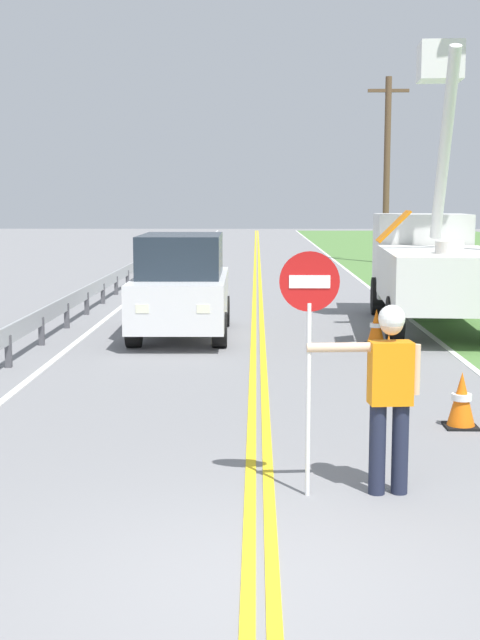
% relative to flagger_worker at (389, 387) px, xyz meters
% --- Properties ---
extents(ground_plane, '(160.00, 160.00, 0.00)m').
position_rel_flagger_worker_xyz_m(ground_plane, '(-1.22, -2.10, -1.05)').
color(ground_plane, gray).
extents(centerline_yellow_left, '(0.11, 110.00, 0.01)m').
position_rel_flagger_worker_xyz_m(centerline_yellow_left, '(-1.31, 17.90, -1.04)').
color(centerline_yellow_left, yellow).
rests_on(centerline_yellow_left, ground).
extents(centerline_yellow_right, '(0.11, 110.00, 0.01)m').
position_rel_flagger_worker_xyz_m(centerline_yellow_right, '(-1.13, 17.90, -1.04)').
color(centerline_yellow_right, yellow).
rests_on(centerline_yellow_right, ground).
extents(edge_line_right, '(0.12, 110.00, 0.01)m').
position_rel_flagger_worker_xyz_m(edge_line_right, '(2.38, 17.90, -1.04)').
color(edge_line_right, silver).
rests_on(edge_line_right, ground).
extents(edge_line_left, '(0.12, 110.00, 0.01)m').
position_rel_flagger_worker_xyz_m(edge_line_left, '(-4.82, 17.90, -1.04)').
color(edge_line_left, silver).
rests_on(edge_line_left, ground).
extents(flagger_worker, '(1.08, 0.27, 1.83)m').
position_rel_flagger_worker_xyz_m(flagger_worker, '(0.00, 0.00, 0.00)').
color(flagger_worker, '#1E2338').
rests_on(flagger_worker, ground).
extents(stop_sign_paddle, '(0.56, 0.04, 2.33)m').
position_rel_flagger_worker_xyz_m(stop_sign_paddle, '(-0.77, -0.07, 0.66)').
color(stop_sign_paddle, silver).
rests_on(stop_sign_paddle, ground).
extents(utility_bucket_truck, '(3.01, 6.93, 6.10)m').
position_rel_flagger_worker_xyz_m(utility_bucket_truck, '(2.66, 11.48, 0.39)').
color(utility_bucket_truck, silver).
rests_on(utility_bucket_truck, ground).
extents(oncoming_suv_nearest, '(1.97, 4.63, 2.10)m').
position_rel_flagger_worker_xyz_m(oncoming_suv_nearest, '(-2.80, 9.80, 0.01)').
color(oncoming_suv_nearest, silver).
rests_on(oncoming_suv_nearest, ground).
extents(utility_pole_mid, '(1.80, 0.28, 8.13)m').
position_rel_flagger_worker_xyz_m(utility_pole_mid, '(4.50, 31.26, 3.20)').
color(utility_pole_mid, brown).
rests_on(utility_pole_mid, ground).
extents(traffic_cone_lead, '(0.40, 0.40, 0.70)m').
position_rel_flagger_worker_xyz_m(traffic_cone_lead, '(1.28, 2.49, -0.71)').
color(traffic_cone_lead, orange).
rests_on(traffic_cone_lead, ground).
extents(traffic_cone_mid, '(0.40, 0.40, 0.70)m').
position_rel_flagger_worker_xyz_m(traffic_cone_mid, '(0.83, 5.49, -0.71)').
color(traffic_cone_mid, orange).
rests_on(traffic_cone_mid, ground).
extents(traffic_cone_tail, '(0.40, 0.40, 0.70)m').
position_rel_flagger_worker_xyz_m(traffic_cone_tail, '(1.08, 8.76, -0.71)').
color(traffic_cone_tail, orange).
rests_on(traffic_cone_tail, ground).
extents(guardrail_left_shoulder, '(0.10, 32.00, 0.71)m').
position_rel_flagger_worker_xyz_m(guardrail_left_shoulder, '(-5.42, 12.00, -0.53)').
color(guardrail_left_shoulder, '#9EA0A3').
rests_on(guardrail_left_shoulder, ground).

